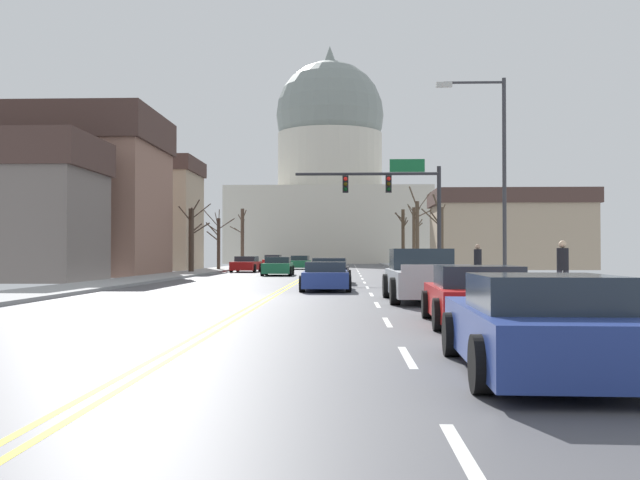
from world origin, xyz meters
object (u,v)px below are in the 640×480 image
Objects in this scene: sedan_oncoming_02 at (300,263)px; sedan_near_04 at (538,327)px; street_lamp_right at (495,164)px; sedan_oncoming_01 at (246,264)px; pickup_truck_near_02 at (423,278)px; sedan_near_03 at (477,297)px; sedan_near_01 at (326,277)px; sedan_oncoming_00 at (278,267)px; sedan_oncoming_03 at (273,261)px; pedestrian_01 at (563,267)px; signal_gantry at (397,194)px; sedan_near_00 at (330,271)px; pedestrian_00 at (478,262)px.

sedan_near_04 is at bearing -83.26° from sedan_oncoming_02.
street_lamp_right is 33.64m from sedan_oncoming_01.
pickup_truck_near_02 is 7.47m from sedan_near_03.
sedan_oncoming_01 is (-7.11, 27.44, 0.04)m from sedan_near_01.
street_lamp_right is 1.67× the size of sedan_oncoming_01.
sedan_oncoming_00 is at bearing 105.63° from pickup_truck_near_02.
street_lamp_right is 11.43m from sedan_near_03.
street_lamp_right is at bearing -66.69° from sedan_oncoming_01.
pickup_truck_near_02 is (-2.85, -2.92, -3.95)m from street_lamp_right.
sedan_near_04 is at bearing -89.98° from pickup_truck_near_02.
sedan_oncoming_02 reaches higher than sedan_near_01.
sedan_oncoming_03 is at bearing 98.45° from sedan_near_01.
pickup_truck_near_02 reaches higher than sedan_oncoming_00.
pedestrian_01 is at bearing -75.56° from sedan_oncoming_03.
sedan_oncoming_03 is at bearing 104.44° from pedestrian_01.
sedan_near_04 is 1.05× the size of sedan_oncoming_02.
sedan_near_03 is 0.97× the size of sedan_oncoming_01.
pickup_truck_near_02 is at bearing -91.17° from signal_gantry.
sedan_near_00 is 0.96× the size of sedan_oncoming_03.
sedan_near_00 is 13.01m from pickup_truck_near_02.
pedestrian_01 is at bearing 72.17° from sedan_near_04.
sedan_near_01 is 10.49m from pedestrian_01.
sedan_near_00 is 0.96× the size of sedan_near_03.
pickup_truck_near_02 reaches higher than sedan_near_03.
sedan_oncoming_00 is (-3.79, 12.50, -0.00)m from sedan_near_00.
sedan_near_03 is (3.60, -13.60, 0.03)m from sedan_near_01.
street_lamp_right is 8.04m from sedan_near_01.
sedan_near_04 is (-2.84, -16.55, -4.09)m from street_lamp_right.
pedestrian_01 is (14.27, -35.09, 0.52)m from sedan_oncoming_01.
sedan_oncoming_02 is at bearing 89.19° from sedan_oncoming_00.
signal_gantry is 18.54m from pedestrian_01.
sedan_oncoming_01 is (-10.70, 17.26, -4.14)m from signal_gantry.
street_lamp_right is 4.38× the size of pedestrian_01.
signal_gantry is at bearing 89.37° from sedan_near_04.
pedestrian_00 is at bearing 85.34° from street_lamp_right.
pedestrian_01 reaches higher than sedan_near_01.
sedan_near_03 is 6.95m from pedestrian_01.
signal_gantry is 1.40× the size of pickup_truck_near_02.
sedan_near_01 is 1.00× the size of sedan_oncoming_01.
sedan_near_04 is at bearing -82.97° from sedan_near_00.
signal_gantry is at bearing 90.04° from sedan_near_03.
pedestrian_00 is (3.02, -7.25, -3.61)m from signal_gantry.
street_lamp_right is 17.28m from sedan_near_04.
sedan_near_00 reaches higher than sedan_oncoming_00.
street_lamp_right is 1.72× the size of sedan_near_03.
sedan_near_01 is 14.07m from sedan_near_03.
sedan_oncoming_02 is at bearing 98.82° from pickup_truck_near_02.
signal_gantry is 24.14m from sedan_near_03.
sedan_near_00 is 20.37m from sedan_near_03.
signal_gantry is 1.79× the size of sedan_oncoming_03.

